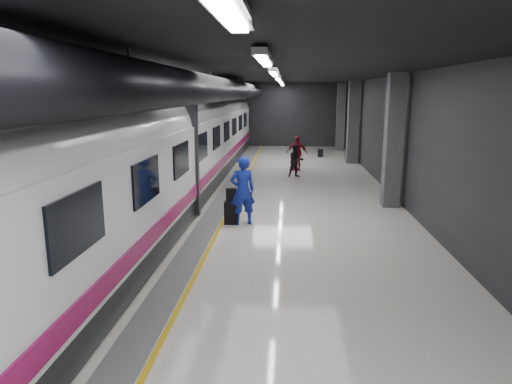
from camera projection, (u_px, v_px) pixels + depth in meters
name	position (u px, v px, depth m)	size (l,w,h in m)	color
ground	(255.00, 219.00, 14.21)	(40.00, 40.00, 0.00)	white
platform_hall	(248.00, 103.00, 14.41)	(10.02, 40.02, 4.51)	black
train	(149.00, 152.00, 13.99)	(3.05, 38.00, 4.05)	black
traveler_main	(243.00, 191.00, 13.43)	(0.75, 0.49, 2.05)	#1838B4
suitcase_main	(231.00, 213.00, 13.60)	(0.42, 0.27, 0.69)	black
shoulder_bag	(231.00, 195.00, 13.50)	(0.29, 0.16, 0.39)	black
traveler_far_a	(296.00, 161.00, 21.16)	(0.74, 0.58, 1.52)	black
traveler_far_b	(297.00, 153.00, 23.03)	(1.03, 0.43, 1.76)	maroon
suitcase_far	(320.00, 153.00, 27.85)	(0.32, 0.21, 0.48)	black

